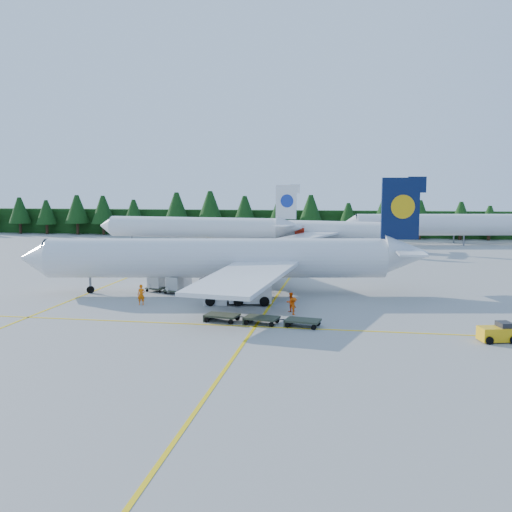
% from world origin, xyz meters
% --- Properties ---
extents(ground, '(320.00, 320.00, 0.00)m').
position_xyz_m(ground, '(0.00, 0.00, 0.00)').
color(ground, gray).
rests_on(ground, ground).
extents(taxi_stripe_a, '(0.25, 120.00, 0.01)m').
position_xyz_m(taxi_stripe_a, '(-14.00, 20.00, 0.01)').
color(taxi_stripe_a, yellow).
rests_on(taxi_stripe_a, ground).
extents(taxi_stripe_b, '(0.25, 120.00, 0.01)m').
position_xyz_m(taxi_stripe_b, '(6.00, 20.00, 0.01)').
color(taxi_stripe_b, yellow).
rests_on(taxi_stripe_b, ground).
extents(taxi_stripe_cross, '(80.00, 0.25, 0.01)m').
position_xyz_m(taxi_stripe_cross, '(0.00, -6.00, 0.01)').
color(taxi_stripe_cross, yellow).
rests_on(taxi_stripe_cross, ground).
extents(treeline_hedge, '(220.00, 4.00, 6.00)m').
position_xyz_m(treeline_hedge, '(0.00, 82.00, 3.00)').
color(treeline_hedge, black).
rests_on(treeline_hedge, ground).
extents(airliner_navy, '(41.82, 34.14, 12.23)m').
position_xyz_m(airliner_navy, '(-1.20, 7.86, 3.68)').
color(airliner_navy, silver).
rests_on(airliner_navy, ground).
extents(airliner_red, '(36.53, 29.77, 10.72)m').
position_xyz_m(airliner_red, '(3.80, 56.20, 3.22)').
color(airliner_red, silver).
rests_on(airliner_red, ground).
extents(airliner_far_left, '(40.21, 8.14, 11.71)m').
position_xyz_m(airliner_far_left, '(-17.87, 55.48, 3.67)').
color(airliner_far_left, silver).
rests_on(airliner_far_left, ground).
extents(airliner_far_right, '(43.04, 11.00, 12.59)m').
position_xyz_m(airliner_far_right, '(31.33, 67.49, 3.95)').
color(airliner_far_right, silver).
rests_on(airliner_far_right, ground).
extents(airstairs, '(5.09, 6.92, 4.13)m').
position_xyz_m(airstairs, '(-6.77, 11.51, 0.90)').
color(airstairs, silver).
rests_on(airstairs, ground).
extents(service_truck, '(6.78, 3.22, 3.15)m').
position_xyz_m(service_truck, '(2.85, 2.82, 1.56)').
color(service_truck, white).
rests_on(service_truck, ground).
extents(baggage_tug, '(2.79, 1.95, 1.36)m').
position_xyz_m(baggage_tug, '(24.21, -7.49, 0.67)').
color(baggage_tug, '#E7A90C').
rests_on(baggage_tug, ground).
extents(dolly_train, '(9.87, 2.92, 0.16)m').
position_xyz_m(dolly_train, '(6.37, -5.00, 0.52)').
color(dolly_train, '#313728').
rests_on(dolly_train, ground).
extents(uld_pair, '(4.66, 2.86, 1.54)m').
position_xyz_m(uld_pair, '(-6.06, 7.40, 1.03)').
color(uld_pair, '#313728').
rests_on(uld_pair, ground).
extents(crew_a, '(0.77, 0.55, 1.97)m').
position_xyz_m(crew_a, '(-6.23, 0.72, 0.99)').
color(crew_a, '#F56005').
rests_on(crew_a, ground).
extents(crew_b, '(1.08, 1.07, 1.76)m').
position_xyz_m(crew_b, '(8.20, 0.09, 0.88)').
color(crew_b, '#FF4805').
rests_on(crew_b, ground).
extents(crew_c, '(0.49, 0.68, 1.55)m').
position_xyz_m(crew_c, '(8.65, -1.13, 0.77)').
color(crew_c, '#D54504').
rests_on(crew_c, ground).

